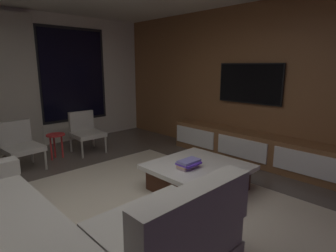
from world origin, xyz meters
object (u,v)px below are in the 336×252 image
object	(u,v)px
book_stack_on_coffee_table	(188,164)
side_stool	(56,139)
mounted_tv	(249,83)
coffee_table	(198,177)
media_console	(250,148)
sectional_couch	(46,241)
accent_chair_near_window	(85,130)
accent_chair_by_curtain	(20,143)

from	to	relation	value
book_stack_on_coffee_table	side_stool	size ratio (longest dim) A/B	0.64
book_stack_on_coffee_table	mounted_tv	distance (m)	2.12
coffee_table	mounted_tv	world-z (taller)	mounted_tv
book_stack_on_coffee_table	mounted_tv	size ratio (longest dim) A/B	0.25
book_stack_on_coffee_table	media_console	size ratio (longest dim) A/B	0.10
sectional_couch	mounted_tv	size ratio (longest dim) A/B	2.07
sectional_couch	book_stack_on_coffee_table	bearing A→B (deg)	5.19
sectional_couch	mounted_tv	xyz separation A→B (m)	(3.76, 0.45, 1.06)
accent_chair_near_window	side_stool	world-z (taller)	accent_chair_near_window
sectional_couch	accent_chair_near_window	world-z (taller)	sectional_couch
accent_chair_near_window	book_stack_on_coffee_table	bearing A→B (deg)	-88.48
accent_chair_near_window	mounted_tv	bearing A→B (deg)	-50.27
accent_chair_by_curtain	coffee_table	bearing A→B (deg)	-59.80
side_stool	coffee_table	bearing A→B (deg)	-72.02
media_console	accent_chair_by_curtain	bearing A→B (deg)	141.07
coffee_table	book_stack_on_coffee_table	world-z (taller)	book_stack_on_coffee_table
accent_chair_by_curtain	media_console	bearing A→B (deg)	-38.93
sectional_couch	accent_chair_by_curtain	distance (m)	2.73
coffee_table	media_console	xyz separation A→B (m)	(1.52, 0.10, 0.06)
book_stack_on_coffee_table	accent_chair_by_curtain	bearing A→B (deg)	117.28
side_stool	media_console	world-z (taller)	media_console
coffee_table	side_stool	xyz separation A→B (m)	(-0.85, 2.61, 0.19)
sectional_couch	accent_chair_by_curtain	world-z (taller)	sectional_couch
coffee_table	accent_chair_near_window	size ratio (longest dim) A/B	1.49
sectional_couch	side_stool	distance (m)	3.01
book_stack_on_coffee_table	mounted_tv	bearing A→B (deg)	8.39
accent_chair_near_window	mounted_tv	xyz separation A→B (m)	(1.95, -2.35, 0.92)
book_stack_on_coffee_table	accent_chair_by_curtain	size ratio (longest dim) A/B	0.38
book_stack_on_coffee_table	sectional_couch	bearing A→B (deg)	-174.81
coffee_table	media_console	world-z (taller)	media_console
sectional_couch	book_stack_on_coffee_table	xyz separation A→B (m)	(1.88, 0.17, 0.13)
accent_chair_near_window	side_stool	bearing A→B (deg)	-176.33
side_stool	mounted_tv	xyz separation A→B (m)	(2.55, -2.31, 0.98)
accent_chair_by_curtain	mounted_tv	bearing A→B (deg)	-34.96
media_console	sectional_couch	bearing A→B (deg)	-176.00
sectional_couch	media_console	size ratio (longest dim) A/B	0.81
accent_chair_near_window	accent_chair_by_curtain	bearing A→B (deg)	-173.68
book_stack_on_coffee_table	side_stool	xyz separation A→B (m)	(-0.67, 2.59, -0.04)
accent_chair_by_curtain	side_stool	world-z (taller)	accent_chair_by_curtain
coffee_table	media_console	bearing A→B (deg)	3.81
book_stack_on_coffee_table	accent_chair_by_curtain	xyz separation A→B (m)	(-1.29, 2.49, 0.02)
coffee_table	side_stool	size ratio (longest dim) A/B	2.52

